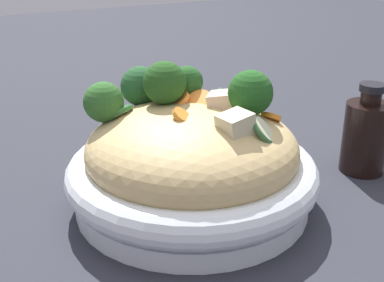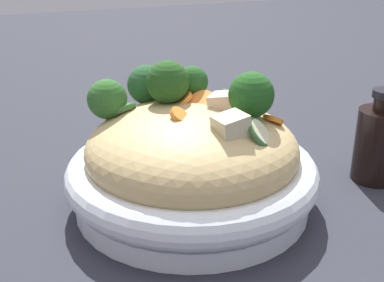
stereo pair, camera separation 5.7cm
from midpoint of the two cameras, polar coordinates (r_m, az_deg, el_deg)
ground_plane at (r=0.61m, az=2.71°, el=-7.01°), size 3.00×3.00×0.00m
serving_bowl at (r=0.59m, az=2.77°, el=-4.35°), size 0.29×0.29×0.06m
noodle_heap at (r=0.58m, az=2.84°, el=-0.92°), size 0.24×0.24×0.10m
broccoli_florets at (r=0.59m, az=0.72°, el=5.67°), size 0.20×0.18×0.08m
carrot_coins at (r=0.57m, az=5.28°, el=3.65°), size 0.13×0.09×0.03m
zucchini_slices at (r=0.57m, az=3.51°, el=2.93°), size 0.17×0.17×0.04m
chicken_chunks at (r=0.54m, az=6.98°, el=2.81°), size 0.06×0.10×0.03m
soy_sauce_bottle at (r=0.69m, az=22.24°, el=-0.22°), size 0.06×0.06×0.12m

